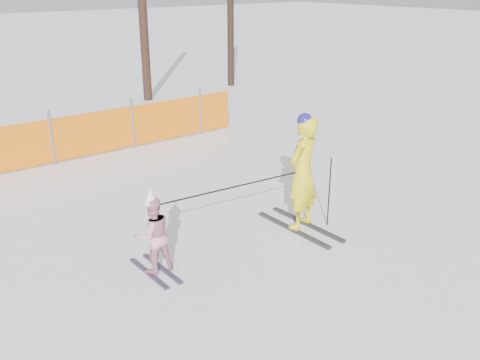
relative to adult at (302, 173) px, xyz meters
name	(u,v)px	position (x,y,z in m)	size (l,w,h in m)	color
ground	(260,249)	(-1.01, -0.14, -0.99)	(120.00, 120.00, 0.00)	white
adult	(302,173)	(0.00, 0.00, 0.00)	(0.79, 1.66, 1.99)	black
child	(153,235)	(-2.64, 0.27, -0.39)	(0.58, 1.03, 1.31)	black
ski_poles	(268,189)	(-0.73, 0.02, -0.11)	(2.98, 0.48, 1.21)	black
tree_trunks	(182,3)	(4.54, 10.53, 2.10)	(4.08, 0.56, 6.23)	black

